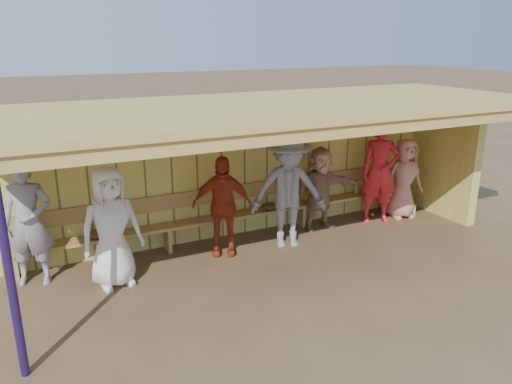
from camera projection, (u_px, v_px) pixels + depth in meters
ground at (266, 260)px, 8.02m from camera, size 90.00×90.00×0.00m
player_a at (28, 223)px, 7.02m from camera, size 0.78×0.63×1.86m
player_b at (111, 227)px, 6.98m from camera, size 0.93×0.67×1.76m
player_d at (222, 206)px, 8.04m from camera, size 1.05×0.75×1.65m
player_e at (288, 191)px, 8.31m from camera, size 1.43×1.10×1.96m
player_f at (320, 188)px, 9.14m from camera, size 1.45×0.48×1.56m
player_g at (380, 171)px, 9.45m from camera, size 0.85×0.71×1.99m
player_h at (404, 179)px, 9.73m from camera, size 0.83×0.60×1.58m
dugout_structure at (268, 146)px, 8.27m from camera, size 8.80×3.20×2.50m
bench at (237, 209)px, 8.82m from camera, size 7.60×0.34×0.93m
dugout_equipment at (215, 217)px, 8.52m from camera, size 6.29×0.62×0.80m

